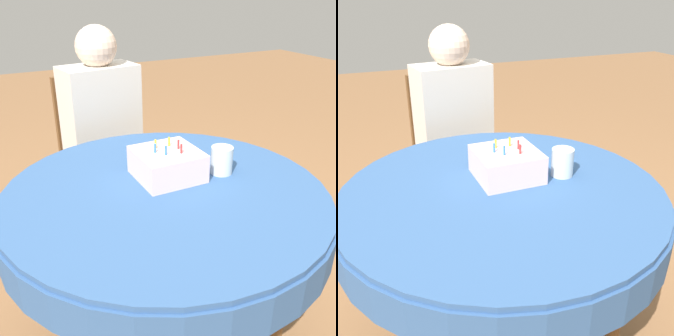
{
  "view_description": "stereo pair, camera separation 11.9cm",
  "coord_description": "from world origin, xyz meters",
  "views": [
    {
      "loc": [
        -0.56,
        -1.11,
        1.37
      ],
      "look_at": [
        0.02,
        0.02,
        0.77
      ],
      "focal_mm": 42.0,
      "sensor_mm": 36.0,
      "label": 1
    },
    {
      "loc": [
        -0.45,
        -1.16,
        1.37
      ],
      "look_at": [
        0.02,
        0.02,
        0.77
      ],
      "focal_mm": 42.0,
      "sensor_mm": 36.0,
      "label": 2
    }
  ],
  "objects": [
    {
      "name": "chair",
      "position": [
        0.04,
        0.92,
        0.5
      ],
      "size": [
        0.46,
        0.46,
        0.92
      ],
      "rotation": [
        0.0,
        0.0,
        0.13
      ],
      "color": "brown",
      "rests_on": "ground_plane"
    },
    {
      "name": "birthday_cake",
      "position": [
        0.05,
        0.08,
        0.76
      ],
      "size": [
        0.23,
        0.23,
        0.14
      ],
      "color": "silver",
      "rests_on": "dining_table"
    },
    {
      "name": "drinking_glass",
      "position": [
        0.25,
        0.01,
        0.76
      ],
      "size": [
        0.08,
        0.08,
        0.11
      ],
      "color": "silver",
      "rests_on": "dining_table"
    },
    {
      "name": "ground_plane",
      "position": [
        0.0,
        0.0,
        0.0
      ],
      "size": [
        12.0,
        12.0,
        0.0
      ],
      "primitive_type": "plane",
      "color": "#8C603D"
    },
    {
      "name": "dining_table",
      "position": [
        0.0,
        0.0,
        0.62
      ],
      "size": [
        1.17,
        1.17,
        0.71
      ],
      "color": "#335689",
      "rests_on": "ground_plane"
    },
    {
      "name": "person",
      "position": [
        0.05,
        0.83,
        0.72
      ],
      "size": [
        0.41,
        0.35,
        1.19
      ],
      "rotation": [
        0.0,
        0.0,
        0.13
      ],
      "color": "beige",
      "rests_on": "ground_plane"
    }
  ]
}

